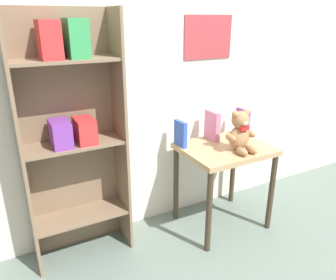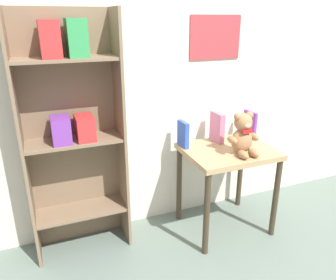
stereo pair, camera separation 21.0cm
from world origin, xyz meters
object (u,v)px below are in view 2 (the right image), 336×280
at_px(bookshelf_side, 72,124).
at_px(book_standing_blue, 183,134).
at_px(book_standing_purple, 250,124).
at_px(teddy_bear, 243,135).
at_px(display_table, 227,162).
at_px(book_standing_pink, 217,127).

bearing_deg(bookshelf_side, book_standing_blue, -3.25).
xyz_separation_m(bookshelf_side, book_standing_purple, (1.27, -0.05, -0.14)).
bearing_deg(bookshelf_side, teddy_bear, -16.20).
bearing_deg(teddy_bear, bookshelf_side, 163.80).
xyz_separation_m(display_table, book_standing_blue, (-0.27, 0.16, 0.19)).
bearing_deg(book_standing_blue, bookshelf_side, 173.88).
xyz_separation_m(bookshelf_side, book_standing_blue, (0.73, -0.04, -0.15)).
distance_m(bookshelf_side, display_table, 1.07).
relative_size(display_table, book_standing_pink, 2.91).
xyz_separation_m(book_standing_pink, book_standing_purple, (0.27, -0.02, -0.01)).
relative_size(bookshelf_side, book_standing_purple, 7.67).
bearing_deg(book_standing_blue, book_standing_purple, -4.02).
distance_m(display_table, book_standing_purple, 0.37).
bearing_deg(bookshelf_side, display_table, -11.42).
height_order(bookshelf_side, display_table, bookshelf_side).
relative_size(teddy_bear, book_standing_pink, 1.31).
relative_size(display_table, book_standing_purple, 3.13).
bearing_deg(teddy_bear, book_standing_purple, 47.19).
distance_m(bookshelf_side, book_standing_purple, 1.28).
bearing_deg(display_table, bookshelf_side, 168.58).
distance_m(teddy_bear, book_standing_blue, 0.41).
height_order(bookshelf_side, teddy_bear, bookshelf_side).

